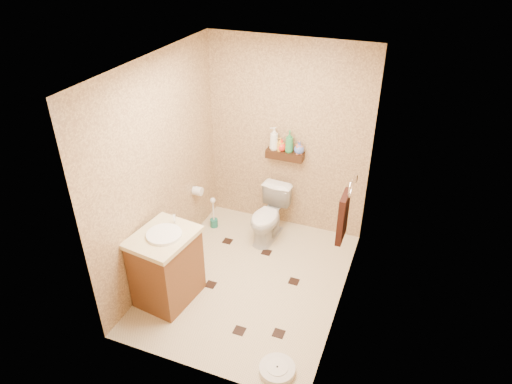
% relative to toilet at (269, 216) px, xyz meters
% --- Properties ---
extents(ground, '(2.50, 2.50, 0.00)m').
position_rel_toilet_xyz_m(ground, '(0.08, -0.83, -0.33)').
color(ground, beige).
rests_on(ground, ground).
extents(wall_back, '(2.00, 0.04, 2.40)m').
position_rel_toilet_xyz_m(wall_back, '(0.08, 0.42, 0.87)').
color(wall_back, tan).
rests_on(wall_back, ground).
extents(wall_front, '(2.00, 0.04, 2.40)m').
position_rel_toilet_xyz_m(wall_front, '(0.08, -2.08, 0.87)').
color(wall_front, tan).
rests_on(wall_front, ground).
extents(wall_left, '(0.04, 2.50, 2.40)m').
position_rel_toilet_xyz_m(wall_left, '(-0.92, -0.83, 0.87)').
color(wall_left, tan).
rests_on(wall_left, ground).
extents(wall_right, '(0.04, 2.50, 2.40)m').
position_rel_toilet_xyz_m(wall_right, '(1.08, -0.83, 0.87)').
color(wall_right, tan).
rests_on(wall_right, ground).
extents(ceiling, '(2.00, 2.50, 0.02)m').
position_rel_toilet_xyz_m(ceiling, '(0.08, -0.83, 2.07)').
color(ceiling, silver).
rests_on(ceiling, wall_back).
extents(wall_shelf, '(0.46, 0.14, 0.10)m').
position_rel_toilet_xyz_m(wall_shelf, '(0.08, 0.34, 0.69)').
color(wall_shelf, '#391F0F').
rests_on(wall_shelf, wall_back).
extents(floor_accents, '(1.18, 1.39, 0.01)m').
position_rel_toilet_xyz_m(floor_accents, '(0.13, -0.88, -0.33)').
color(floor_accents, black).
rests_on(floor_accents, ground).
extents(toilet, '(0.42, 0.67, 0.66)m').
position_rel_toilet_xyz_m(toilet, '(0.00, 0.00, 0.00)').
color(toilet, white).
rests_on(toilet, ground).
extents(vanity, '(0.62, 0.72, 0.93)m').
position_rel_toilet_xyz_m(vanity, '(-0.62, -1.36, 0.08)').
color(vanity, brown).
rests_on(vanity, ground).
extents(bathroom_scale, '(0.34, 0.34, 0.07)m').
position_rel_toilet_xyz_m(bathroom_scale, '(0.75, -1.85, -0.30)').
color(bathroom_scale, white).
rests_on(bathroom_scale, ground).
extents(toilet_brush, '(0.10, 0.10, 0.44)m').
position_rel_toilet_xyz_m(toilet_brush, '(-0.74, -0.03, -0.18)').
color(toilet_brush, '#1A695B').
rests_on(toilet_brush, ground).
extents(towel_ring, '(0.12, 0.30, 0.76)m').
position_rel_toilet_xyz_m(towel_ring, '(0.99, -0.58, 0.62)').
color(towel_ring, silver).
rests_on(towel_ring, wall_right).
extents(toilet_paper, '(0.12, 0.11, 0.12)m').
position_rel_toilet_xyz_m(toilet_paper, '(-0.86, -0.18, 0.27)').
color(toilet_paper, white).
rests_on(toilet_paper, wall_left).
extents(bottle_a, '(0.16, 0.16, 0.29)m').
position_rel_toilet_xyz_m(bottle_a, '(-0.06, 0.34, 0.88)').
color(bottle_a, white).
rests_on(bottle_a, wall_shelf).
extents(bottle_b, '(0.11, 0.11, 0.17)m').
position_rel_toilet_xyz_m(bottle_b, '(0.01, 0.34, 0.82)').
color(bottle_b, gold).
rests_on(bottle_b, wall_shelf).
extents(bottle_c, '(0.16, 0.16, 0.14)m').
position_rel_toilet_xyz_m(bottle_c, '(0.03, 0.34, 0.81)').
color(bottle_c, red).
rests_on(bottle_c, wall_shelf).
extents(bottle_d, '(0.13, 0.13, 0.26)m').
position_rel_toilet_xyz_m(bottle_d, '(0.13, 0.34, 0.87)').
color(bottle_d, '#2D8849').
rests_on(bottle_d, wall_shelf).
extents(bottle_e, '(0.10, 0.10, 0.16)m').
position_rel_toilet_xyz_m(bottle_e, '(0.25, 0.34, 0.82)').
color(bottle_e, '#D96E48').
rests_on(bottle_e, wall_shelf).
extents(bottle_f, '(0.17, 0.17, 0.16)m').
position_rel_toilet_xyz_m(bottle_f, '(0.25, 0.34, 0.82)').
color(bottle_f, '#506DC9').
rests_on(bottle_f, wall_shelf).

